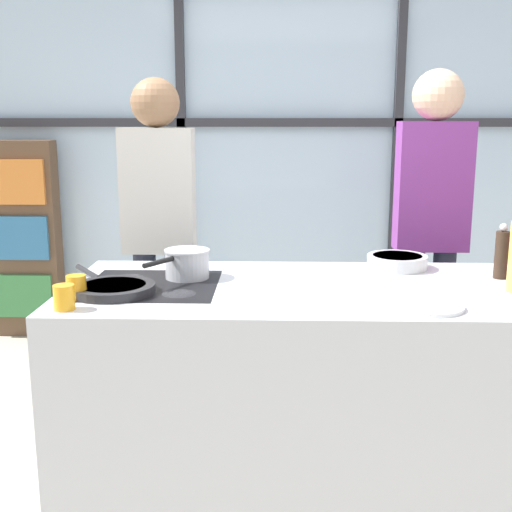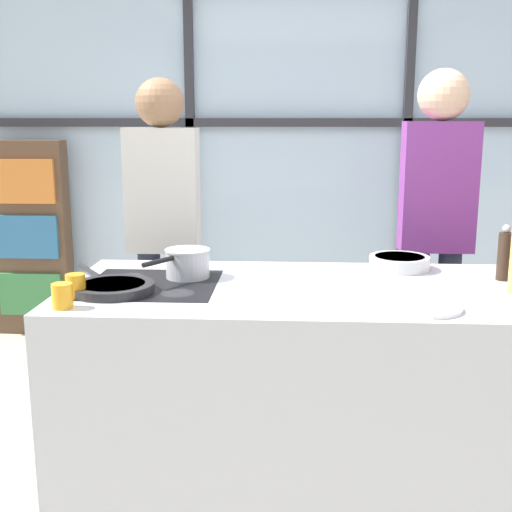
# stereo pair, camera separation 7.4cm
# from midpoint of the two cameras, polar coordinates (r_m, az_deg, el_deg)

# --- Properties ---
(ground_plane) EXTENTS (18.00, 18.00, 0.00)m
(ground_plane) POSITION_cam_midpoint_polar(r_m,az_deg,el_deg) (2.91, 4.36, -20.32)
(ground_plane) COLOR #BCB29E
(back_window_wall) EXTENTS (6.40, 0.10, 2.80)m
(back_window_wall) POSITION_cam_midpoint_polar(r_m,az_deg,el_deg) (4.69, 4.17, 10.10)
(back_window_wall) COLOR silver
(back_window_wall) RESTS_ON ground_plane
(bookshelf) EXTENTS (0.54, 0.19, 1.42)m
(bookshelf) POSITION_cam_midpoint_polar(r_m,az_deg,el_deg) (4.95, -18.92, 1.49)
(bookshelf) COLOR brown
(bookshelf) RESTS_ON ground_plane
(demo_island) EXTENTS (1.86, 0.89, 0.91)m
(demo_island) POSITION_cam_midpoint_polar(r_m,az_deg,el_deg) (2.70, 4.48, -12.13)
(demo_island) COLOR silver
(demo_island) RESTS_ON ground_plane
(spectator_far_left) EXTENTS (0.37, 0.25, 1.77)m
(spectator_far_left) POSITION_cam_midpoint_polar(r_m,az_deg,el_deg) (3.37, -7.60, 3.18)
(spectator_far_left) COLOR #232838
(spectator_far_left) RESTS_ON ground_plane
(spectator_center_left) EXTENTS (0.36, 0.25, 1.80)m
(spectator_center_left) POSITION_cam_midpoint_polar(r_m,az_deg,el_deg) (3.39, 16.35, 3.39)
(spectator_center_left) COLOR #232838
(spectator_center_left) RESTS_ON ground_plane
(frying_pan) EXTENTS (0.41, 0.50, 0.04)m
(frying_pan) POSITION_cam_midpoint_polar(r_m,az_deg,el_deg) (2.51, -11.86, -2.69)
(frying_pan) COLOR #232326
(frying_pan) RESTS_ON demo_island
(saucepan) EXTENTS (0.24, 0.31, 0.12)m
(saucepan) POSITION_cam_midpoint_polar(r_m,az_deg,el_deg) (2.68, -5.34, -0.57)
(saucepan) COLOR silver
(saucepan) RESTS_ON demo_island
(white_plate) EXTENTS (0.25, 0.25, 0.01)m
(white_plate) POSITION_cam_midpoint_polar(r_m,az_deg,el_deg) (2.32, 15.75, -4.43)
(white_plate) COLOR white
(white_plate) RESTS_ON demo_island
(mixing_bowl) EXTENTS (0.26, 0.26, 0.06)m
(mixing_bowl) POSITION_cam_midpoint_polar(r_m,az_deg,el_deg) (2.90, 13.35, -0.52)
(mixing_bowl) COLOR silver
(mixing_bowl) RESTS_ON demo_island
(pepper_grinder) EXTENTS (0.06, 0.06, 0.23)m
(pepper_grinder) POSITION_cam_midpoint_polar(r_m,az_deg,el_deg) (2.82, 21.93, 0.09)
(pepper_grinder) COLOR #332319
(pepper_grinder) RESTS_ON demo_island
(juice_glass_near) EXTENTS (0.07, 0.07, 0.09)m
(juice_glass_near) POSITION_cam_midpoint_polar(r_m,az_deg,el_deg) (2.33, -15.96, -3.43)
(juice_glass_near) COLOR orange
(juice_glass_near) RESTS_ON demo_island
(juice_glass_far) EXTENTS (0.07, 0.07, 0.09)m
(juice_glass_far) POSITION_cam_midpoint_polar(r_m,az_deg,el_deg) (2.46, -14.90, -2.57)
(juice_glass_far) COLOR orange
(juice_glass_far) RESTS_ON demo_island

